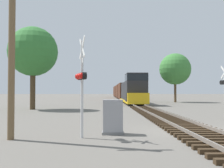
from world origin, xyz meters
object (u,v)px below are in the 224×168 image
at_px(tree_mid_background, 175,69).
at_px(utility_pole, 12,33).
at_px(crossing_signal_near, 81,79).
at_px(relay_cabinet, 113,117).
at_px(tree_far_right, 33,52).
at_px(freight_train, 122,91).

bearing_deg(tree_mid_background, utility_pole, -114.05).
xyz_separation_m(crossing_signal_near, utility_pole, (-2.82, -0.32, 1.89)).
height_order(relay_cabinet, tree_mid_background, tree_mid_background).
relative_size(crossing_signal_near, relay_cabinet, 2.72).
relative_size(crossing_signal_near, tree_far_right, 0.47).
relative_size(freight_train, tree_mid_background, 8.23).
relative_size(freight_train, utility_pole, 8.74).
bearing_deg(tree_far_right, freight_train, 73.56).
bearing_deg(freight_train, tree_far_right, -106.44).
xyz_separation_m(freight_train, tree_mid_background, (8.45, -22.45, 4.10)).
relative_size(utility_pole, tree_mid_background, 0.94).
bearing_deg(relay_cabinet, tree_far_right, 116.62).
xyz_separation_m(freight_train, utility_pole, (-8.07, -59.45, 2.39)).
bearing_deg(freight_train, crossing_signal_near, -95.07).
distance_m(relay_cabinet, utility_pole, 5.67).
bearing_deg(freight_train, utility_pole, -97.73).
xyz_separation_m(utility_pole, tree_mid_background, (16.51, 37.00, 1.71)).
distance_m(crossing_signal_near, utility_pole, 3.41).
height_order(relay_cabinet, utility_pole, utility_pole).
distance_m(utility_pole, tree_far_right, 18.57).
bearing_deg(relay_cabinet, crossing_signal_near, -143.39).
height_order(crossing_signal_near, tree_mid_background, tree_mid_background).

